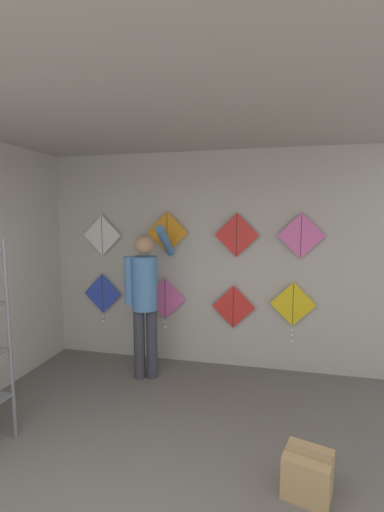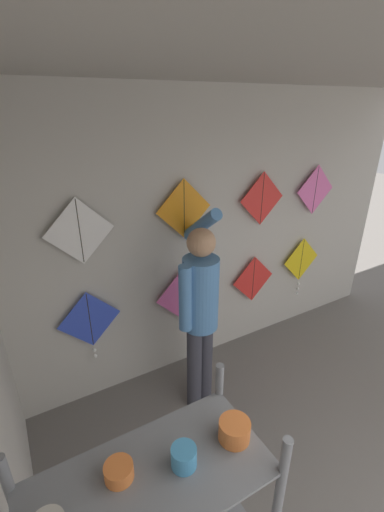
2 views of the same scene
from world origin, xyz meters
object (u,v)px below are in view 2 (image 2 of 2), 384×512
Objects in this scene: kite_0 at (90,322)px; kite_5 at (184,209)px; kite_1 at (182,298)px; kite_3 at (301,263)px; kite_7 at (315,190)px; kite_6 at (262,199)px; kite_2 at (253,279)px; kite_4 at (80,232)px; shopkeeper at (200,306)px.

kite_0 is 1.31m from kite_5.
kite_5 is (0.95, 0.00, 0.89)m from kite_0.
kite_5 is at bearing 1.08° from kite_1.
kite_3 is 1.37× the size of kite_7.
kite_5 is 1.00× the size of kite_6.
kite_6 is (0.03, 0.00, 0.92)m from kite_2.
kite_4 reaches higher than kite_0.
kite_4 is 0.94m from kite_5.
shopkeeper is 3.37× the size of kite_7.
kite_3 is at bearing -0.08° from kite_2.
kite_3 is 2.70m from kite_4.
kite_3 is 0.89m from kite_7.
kite_4 is 1.00× the size of kite_5.
shopkeeper is 1.15m from kite_2.
kite_5 reaches higher than kite_1.
kite_4 is (-0.90, 0.00, 0.87)m from kite_1.
kite_1 is at bearing -178.92° from kite_5.
shopkeeper is at bearing -104.30° from kite_5.
kite_3 is at bearing -0.01° from kite_0.
kite_1 is 1.94m from kite_7.
kite_7 is at bearing 0.00° from kite_2.
shopkeeper is 2.45× the size of kite_3.
kite_4 reaches higher than shopkeeper.
kite_4 is at bearing 130.30° from shopkeeper.
kite_5 is at bearing 180.00° from kite_6.
shopkeeper is 0.99m from kite_0.
kite_3 is (0.74, -0.00, 0.04)m from kite_2.
kite_4 is (-2.55, 0.00, 0.86)m from kite_3.
kite_3 is 1.37× the size of kite_4.
kite_2 is 1.00× the size of kite_5.
kite_2 is 2.03m from kite_4.
kite_7 is at bearing 0.01° from kite_0.
kite_5 is at bearing 58.01° from shopkeeper.
kite_5 is (-1.62, 0.00, 0.91)m from kite_3.
kite_6 is (1.87, 0.00, 0.87)m from kite_0.
kite_2 is (0.92, 0.00, -0.03)m from kite_1.
shopkeeper is 3.37× the size of kite_6.
kite_6 reaches higher than kite_1.
kite_6 is (-0.71, 0.00, 0.89)m from kite_3.
kite_0 is 2.78m from kite_7.
kite_5 is 1.00× the size of kite_7.
kite_5 reaches higher than kite_0.
kite_5 is 0.91m from kite_6.
kite_4 reaches higher than kite_3.
shopkeeper is 2.00m from kite_7.
kite_0 reaches higher than kite_2.
kite_1 is 1.30m from kite_6.
shopkeeper reaches higher than kite_2.
kite_1 is at bearing 179.99° from kite_3.
kite_7 reaches higher than shopkeeper.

